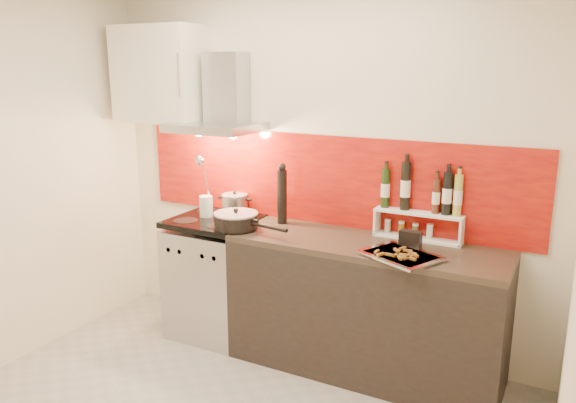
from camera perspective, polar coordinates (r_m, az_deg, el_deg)
The scene contains 13 objects.
back_wall at distance 4.03m, azimuth 3.00°, elevation 3.42°, with size 3.40×0.02×2.60m, color silver.
backsplash at distance 4.01m, azimuth 3.56°, elevation 2.20°, with size 3.00×0.02×0.64m, color maroon.
range_stove at distance 4.35m, azimuth -7.34°, elevation -7.67°, with size 0.60×0.60×0.91m.
counter at distance 3.83m, azimuth 7.81°, elevation -10.58°, with size 1.80×0.60×0.90m.
range_hood at distance 4.18m, azimuth -6.76°, elevation 9.83°, with size 0.62×0.50×0.61m.
upper_cabinet at distance 4.50m, azimuth -12.85°, elevation 12.50°, with size 0.70×0.35×0.72m, color white.
stock_pot at distance 4.32m, azimuth -5.42°, elevation -0.22°, with size 0.20×0.20×0.17m.
saute_pan at distance 3.93m, azimuth -5.23°, elevation -1.91°, with size 0.60×0.31×0.14m.
utensil_jar at distance 4.22m, azimuth -8.40°, elevation 0.18°, with size 0.10×0.15×0.48m.
pepper_mill at distance 4.03m, azimuth -0.61°, elevation 0.72°, with size 0.07×0.07×0.44m.
step_shelf at distance 3.76m, azimuth 13.30°, elevation -0.60°, with size 0.58×0.16×0.51m.
caddy_box at distance 3.58m, azimuth 12.31°, elevation -3.83°, with size 0.13×0.06×0.12m, color black.
baking_tray at distance 3.42m, azimuth 11.41°, elevation -5.39°, with size 0.53×0.49×0.03m.
Camera 1 is at (1.66, -2.20, 2.02)m, focal length 35.00 mm.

